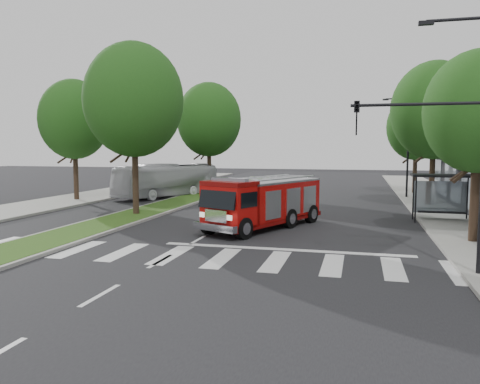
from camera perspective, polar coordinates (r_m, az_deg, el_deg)
The scene contains 15 objects.
ground at distance 20.75m, azimuth -5.17°, elevation -5.86°, with size 140.00×140.00×0.00m, color black.
sidewalk_right at distance 29.98m, azimuth 25.16°, elevation -2.72°, with size 5.00×80.00×0.15m, color gray.
sidewalk_left at distance 36.35m, azimuth -21.68°, elevation -1.25°, with size 5.00×80.00×0.15m, color gray.
median at distance 39.52m, azimuth -4.66°, elevation -0.37°, with size 3.00×50.00×0.15m.
bus_shelter at distance 27.73m, azimuth 23.39°, elevation 0.82°, with size 3.20×1.60×2.61m.
tree_right_near at distance 21.73m, azimuth 27.08°, elevation 8.68°, with size 4.40×4.40×8.05m.
tree_right_mid at distance 33.58m, azimuth 22.62°, elevation 9.17°, with size 5.60×5.60×9.72m.
tree_right_far at distance 43.46m, azimuth 20.70°, elevation 7.42°, with size 5.00×5.00×8.73m.
tree_median_near at distance 28.38m, azimuth -12.82°, elevation 10.87°, with size 5.80×5.80×10.16m.
tree_median_far at distance 41.29m, azimuth -3.81°, elevation 8.79°, with size 5.60×5.60×9.72m.
tree_left_mid at distance 37.55m, azimuth -19.57°, elevation 8.33°, with size 5.20×5.20×9.16m.
streetlight_right_near at distance 15.92m, azimuth 24.62°, elevation 7.16°, with size 4.08×0.22×8.00m.
streetlight_right_far at distance 39.33m, azimuth 19.60°, elevation 5.73°, with size 2.11×0.20×8.00m.
fire_engine at distance 23.58m, azimuth 2.96°, elevation -1.32°, with size 5.25×8.00×2.68m.
city_bus at distance 39.00m, azimuth -8.82°, elevation 1.42°, with size 2.31×9.89×2.76m, color silver.
Camera 1 is at (6.83, -19.17, 4.05)m, focal length 35.00 mm.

